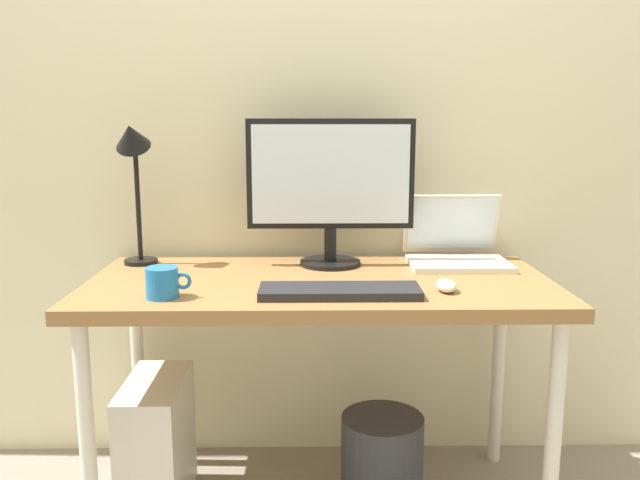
{
  "coord_description": "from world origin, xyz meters",
  "views": [
    {
      "loc": [
        -0.03,
        -1.9,
        1.22
      ],
      "look_at": [
        0.0,
        0.0,
        0.86
      ],
      "focal_mm": 36.47,
      "sensor_mm": 36.0,
      "label": 1
    }
  ],
  "objects_px": {
    "desk": "(320,301)",
    "monitor": "(331,183)",
    "mouse": "(446,286)",
    "laptop": "(456,246)",
    "desk_lamp": "(133,159)",
    "coffee_mug": "(163,283)",
    "keyboard": "(340,291)",
    "wastebasket": "(382,461)",
    "computer_tower": "(157,443)"
  },
  "relations": [
    {
      "from": "laptop",
      "to": "coffee_mug",
      "type": "bearing_deg",
      "value": -154.92
    },
    {
      "from": "laptop",
      "to": "wastebasket",
      "type": "xyz_separation_m",
      "value": [
        -0.26,
        -0.22,
        -0.65
      ]
    },
    {
      "from": "coffee_mug",
      "to": "laptop",
      "type": "bearing_deg",
      "value": 25.08
    },
    {
      "from": "mouse",
      "to": "coffee_mug",
      "type": "relative_size",
      "value": 0.73
    },
    {
      "from": "laptop",
      "to": "coffee_mug",
      "type": "relative_size",
      "value": 2.59
    },
    {
      "from": "keyboard",
      "to": "coffee_mug",
      "type": "relative_size",
      "value": 3.56
    },
    {
      "from": "monitor",
      "to": "laptop",
      "type": "relative_size",
      "value": 1.69
    },
    {
      "from": "desk",
      "to": "coffee_mug",
      "type": "xyz_separation_m",
      "value": [
        -0.43,
        -0.2,
        0.11
      ]
    },
    {
      "from": "coffee_mug",
      "to": "desk_lamp",
      "type": "bearing_deg",
      "value": 113.2
    },
    {
      "from": "keyboard",
      "to": "computer_tower",
      "type": "bearing_deg",
      "value": 161.5
    },
    {
      "from": "laptop",
      "to": "desk",
      "type": "bearing_deg",
      "value": -154.93
    },
    {
      "from": "mouse",
      "to": "wastebasket",
      "type": "height_order",
      "value": "mouse"
    },
    {
      "from": "desk",
      "to": "keyboard",
      "type": "relative_size",
      "value": 3.16
    },
    {
      "from": "desk_lamp",
      "to": "keyboard",
      "type": "bearing_deg",
      "value": -30.39
    },
    {
      "from": "wastebasket",
      "to": "coffee_mug",
      "type": "bearing_deg",
      "value": -162.93
    },
    {
      "from": "monitor",
      "to": "laptop",
      "type": "bearing_deg",
      "value": 2.74
    },
    {
      "from": "mouse",
      "to": "desk_lamp",
      "type": "bearing_deg",
      "value": 160.18
    },
    {
      "from": "mouse",
      "to": "desk",
      "type": "bearing_deg",
      "value": 157.26
    },
    {
      "from": "monitor",
      "to": "desk_lamp",
      "type": "bearing_deg",
      "value": 179.91
    },
    {
      "from": "desk",
      "to": "monitor",
      "type": "distance_m",
      "value": 0.39
    },
    {
      "from": "desk",
      "to": "laptop",
      "type": "relative_size",
      "value": 4.35
    },
    {
      "from": "monitor",
      "to": "desk_lamp",
      "type": "xyz_separation_m",
      "value": [
        -0.63,
        0.0,
        0.08
      ]
    },
    {
      "from": "desk",
      "to": "desk_lamp",
      "type": "height_order",
      "value": "desk_lamp"
    },
    {
      "from": "keyboard",
      "to": "desk",
      "type": "bearing_deg",
      "value": 105.42
    },
    {
      "from": "desk_lamp",
      "to": "computer_tower",
      "type": "distance_m",
      "value": 0.91
    },
    {
      "from": "laptop",
      "to": "coffee_mug",
      "type": "xyz_separation_m",
      "value": [
        -0.88,
        -0.41,
        -0.01
      ]
    },
    {
      "from": "laptop",
      "to": "mouse",
      "type": "height_order",
      "value": "laptop"
    },
    {
      "from": "desk",
      "to": "monitor",
      "type": "xyz_separation_m",
      "value": [
        0.04,
        0.19,
        0.34
      ]
    },
    {
      "from": "desk",
      "to": "mouse",
      "type": "xyz_separation_m",
      "value": [
        0.35,
        -0.15,
        0.09
      ]
    },
    {
      "from": "monitor",
      "to": "laptop",
      "type": "height_order",
      "value": "monitor"
    },
    {
      "from": "monitor",
      "to": "desk",
      "type": "bearing_deg",
      "value": -100.84
    },
    {
      "from": "wastebasket",
      "to": "laptop",
      "type": "bearing_deg",
      "value": 40.55
    },
    {
      "from": "desk",
      "to": "desk_lamp",
      "type": "distance_m",
      "value": 0.75
    },
    {
      "from": "computer_tower",
      "to": "coffee_mug",
      "type": "bearing_deg",
      "value": -66.5
    },
    {
      "from": "monitor",
      "to": "coffee_mug",
      "type": "height_order",
      "value": "monitor"
    },
    {
      "from": "desk_lamp",
      "to": "keyboard",
      "type": "distance_m",
      "value": 0.82
    },
    {
      "from": "computer_tower",
      "to": "laptop",
      "type": "bearing_deg",
      "value": 12.14
    },
    {
      "from": "laptop",
      "to": "computer_tower",
      "type": "bearing_deg",
      "value": -167.86
    },
    {
      "from": "keyboard",
      "to": "monitor",
      "type": "bearing_deg",
      "value": 92.14
    },
    {
      "from": "keyboard",
      "to": "computer_tower",
      "type": "relative_size",
      "value": 1.05
    },
    {
      "from": "desk",
      "to": "computer_tower",
      "type": "relative_size",
      "value": 3.31
    },
    {
      "from": "desk",
      "to": "desk_lamp",
      "type": "xyz_separation_m",
      "value": [
        -0.6,
        0.19,
        0.42
      ]
    },
    {
      "from": "mouse",
      "to": "coffee_mug",
      "type": "distance_m",
      "value": 0.78
    },
    {
      "from": "laptop",
      "to": "desk_lamp",
      "type": "xyz_separation_m",
      "value": [
        -1.05,
        -0.02,
        0.29
      ]
    },
    {
      "from": "laptop",
      "to": "computer_tower",
      "type": "distance_m",
      "value": 1.16
    },
    {
      "from": "keyboard",
      "to": "wastebasket",
      "type": "relative_size",
      "value": 1.47
    },
    {
      "from": "mouse",
      "to": "wastebasket",
      "type": "xyz_separation_m",
      "value": [
        -0.15,
        0.14,
        -0.61
      ]
    },
    {
      "from": "keyboard",
      "to": "wastebasket",
      "type": "xyz_separation_m",
      "value": [
        0.15,
        0.18,
        -0.61
      ]
    },
    {
      "from": "laptop",
      "to": "mouse",
      "type": "bearing_deg",
      "value": -106.13
    },
    {
      "from": "keyboard",
      "to": "wastebasket",
      "type": "height_order",
      "value": "keyboard"
    }
  ]
}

